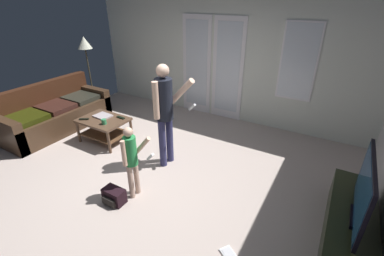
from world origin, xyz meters
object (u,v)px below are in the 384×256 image
Objects in this scene: floor_lamp at (85,47)px; tv_remote_black at (84,119)px; person_adult at (165,108)px; leather_couch at (56,114)px; tv_stand at (349,232)px; backpack at (114,196)px; flat_screen_tv at (364,192)px; person_child at (132,157)px; cup_near_edge at (104,122)px; dvd_remote_slim at (121,118)px; laptop_closed at (103,116)px; coffee_table at (104,125)px.

floor_lamp reaches higher than tv_remote_black.
tv_remote_black is at bearing -174.35° from person_adult.
leather_couch reaches higher than tv_stand.
tv_stand reaches higher than backpack.
flat_screen_tv is (5.29, -0.24, 0.45)m from leather_couch.
floor_lamp is (-3.04, 1.99, 0.79)m from person_child.
cup_near_edge reaches higher than tv_remote_black.
floor_lamp is at bearing 165.23° from tv_stand.
laptop_closed is at bearing -158.54° from dvd_remote_slim.
coffee_table is 0.28m from cup_near_edge.
cup_near_edge reaches higher than tv_stand.
floor_lamp is 5.63× the size of backpack.
tv_stand is 5.78× the size of laptop_closed.
leather_couch is 1.67m from floor_lamp.
coffee_table is 5.04× the size of tv_remote_black.
flat_screen_tv is 6.14× the size of tv_remote_black.
coffee_table is 0.18m from laptop_closed.
cup_near_edge is (-1.32, 0.75, -0.13)m from person_child.
cup_near_edge is (-1.25, -0.11, -0.48)m from person_adult.
laptop_closed is (-1.44, 1.22, 0.36)m from backpack.
person_adult reaches higher than tv_remote_black.
dvd_remote_slim reaches higher than backpack.
tv_stand is 3.85m from dvd_remote_slim.
tv_stand is at bearing -7.54° from person_adult.
laptop_closed is (1.16, 0.20, 0.15)m from leather_couch.
cup_near_edge is at bearing -174.83° from person_adult.
tv_remote_black is at bearing -145.21° from coffee_table.
tv_remote_black and dvd_remote_slim have the same top height.
tv_stand is 3.89m from cup_near_edge.
cup_near_edge reaches higher than dvd_remote_slim.
flat_screen_tv is 6.14× the size of dvd_remote_slim.
leather_couch is at bearing 177.34° from tv_stand.
tv_remote_black is at bearing 177.70° from flat_screen_tv.
dvd_remote_slim reaches higher than tv_stand.
backpack is at bearing -40.74° from cup_near_edge.
person_child reaches higher than dvd_remote_slim.
dvd_remote_slim is at bearing 169.63° from person_adult.
floor_lamp is (-5.58, 1.47, 0.65)m from flat_screen_tv.
tv_stand is 4.17m from laptop_closed.
floor_lamp reaches higher than coffee_table.
tv_remote_black is (-1.71, -0.17, -0.52)m from person_adult.
tv_stand is 2.81m from backpack.
leather_couch is at bearing -174.28° from coffee_table.
floor_lamp is 2.31m from cup_near_edge.
tv_remote_black is 0.65m from dvd_remote_slim.
floor_lamp is 17.77× the size of cup_near_edge.
leather_couch is 2.44× the size of coffee_table.
coffee_table is 2.18m from floor_lamp.
tv_remote_black is at bearing 177.65° from tv_stand.
backpack is 1.72× the size of dvd_remote_slim.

